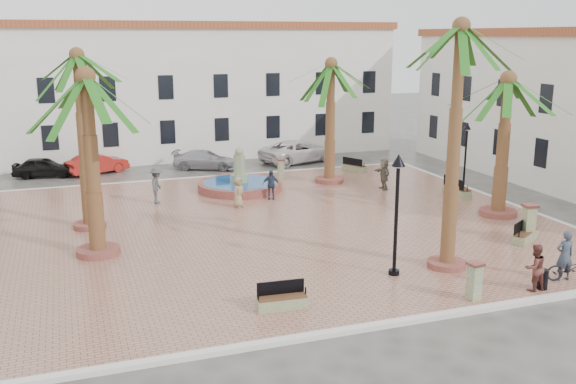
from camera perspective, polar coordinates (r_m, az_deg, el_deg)
name	(u,v)px	position (r m, az deg, el deg)	size (l,w,h in m)	color
ground	(267,228)	(29.44, -1.84, -3.18)	(120.00, 120.00, 0.00)	#56544F
plaza	(267,226)	(29.42, -1.84, -3.04)	(26.00, 22.00, 0.15)	#A9715D
kerb_n	(214,177)	(39.72, -6.60, 1.33)	(26.30, 0.30, 0.16)	silver
kerb_s	(377,326)	(19.87, 7.91, -11.70)	(26.30, 0.30, 0.16)	silver
kerb_e	(504,202)	(35.38, 18.68, -0.87)	(0.30, 22.30, 0.16)	silver
building_north	(185,89)	(47.78, -9.18, 9.02)	(30.40, 7.40, 9.50)	white
fountain	(240,184)	(35.93, -4.31, 0.70)	(4.67, 4.67, 2.41)	#994C43
palm_nw	(78,74)	(29.15, -18.15, 9.91)	(4.75, 4.75, 7.95)	#994C43
palm_sw	(87,100)	(25.30, -17.42, 7.80)	(5.52, 5.52, 7.33)	#994C43
palm_s	(460,52)	(23.43, 15.03, 11.93)	(4.70, 4.70, 9.05)	#994C43
palm_e	(507,98)	(31.53, 18.88, 7.87)	(5.75, 5.75, 6.87)	#994C43
palm_ne	(331,79)	(37.09, 3.84, 9.99)	(5.41, 5.41, 7.23)	#994C43
bench_s	(282,301)	(20.57, -0.53, -9.68)	(1.67, 0.60, 0.86)	gray
bench_se	(525,236)	(28.73, 20.31, -3.65)	(1.70, 1.32, 0.89)	gray
bench_e	(457,191)	(35.67, 14.76, 0.12)	(0.61, 1.94, 1.02)	gray
bench_ne	(354,167)	(41.07, 5.89, 2.20)	(1.18, 1.69, 0.87)	gray
lamppost_s	(397,194)	(22.82, 9.68, -0.17)	(0.48, 0.48, 4.44)	black
lamppost_e	(466,145)	(36.74, 15.55, 4.07)	(0.41, 0.41, 3.78)	black
bollard_se	(474,280)	(21.92, 16.23, -7.56)	(0.52, 0.52, 1.28)	gray
bollard_n	(281,169)	(38.42, -0.63, 2.08)	(0.49, 0.49, 1.25)	gray
bollard_e	(529,222)	(28.79, 20.60, -2.48)	(0.63, 0.63, 1.56)	gray
litter_bin	(543,279)	(23.68, 21.70, -7.22)	(0.36, 0.36, 0.69)	black
cyclist_a	(565,255)	(24.60, 23.39, -5.20)	(0.67, 0.44, 1.82)	#353D4D
bicycle_a	(571,268)	(24.79, 23.84, -6.22)	(0.60, 1.73, 0.91)	black
cyclist_b	(535,267)	(23.28, 21.08, -6.28)	(0.79, 0.62, 1.63)	brown
pedestrian_fountain_a	(238,192)	(32.22, -4.43, -0.01)	(0.76, 0.49, 1.55)	#9C845D
pedestrian_fountain_b	(271,185)	(33.74, -1.54, 0.66)	(0.91, 0.38, 1.56)	#2A374E
pedestrian_north	(157,185)	(33.51, -11.57, 0.59)	(1.23, 0.71, 1.90)	#47474B
pedestrian_east	(384,174)	(36.29, 8.52, 1.61)	(1.62, 0.52, 1.75)	#665D4E
car_black	(44,167)	(42.49, -20.89, 2.07)	(1.48, 3.67, 1.25)	black
car_red	(97,164)	(42.51, -16.59, 2.43)	(1.36, 3.89, 1.28)	#AC201A
car_silver	(205,160)	(42.51, -7.36, 2.86)	(1.71, 4.21, 1.22)	#ADAEB6
car_white	(298,151)	(44.41, 0.88, 3.63)	(2.53, 5.48, 1.52)	silver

